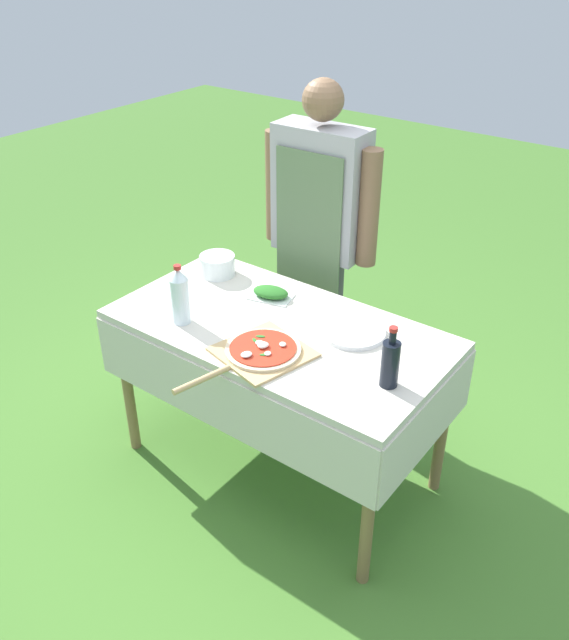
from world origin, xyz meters
The scene contains 9 objects.
ground_plane centered at (0.00, 0.00, 0.00)m, with size 12.00×12.00×0.00m, color #477A2D.
prep_table centered at (0.00, 0.00, 0.70)m, with size 1.46×0.78×0.79m.
person_cook centered at (-0.23, 0.63, 0.99)m, with size 0.63×0.22×1.68m.
pizza_on_peel centered at (0.07, -0.22, 0.81)m, with size 0.40×0.61×0.05m.
oil_bottle centered at (0.58, -0.09, 0.89)m, with size 0.07×0.07×0.25m.
water_bottle centered at (-0.35, -0.22, 0.92)m, with size 0.08×0.08×0.27m.
herb_container centered at (-0.18, 0.17, 0.82)m, with size 0.22×0.17×0.05m.
mixing_tub centered at (-0.52, 0.20, 0.84)m, with size 0.17×0.17×0.10m, color silver.
plate_stack centered at (0.29, 0.14, 0.80)m, with size 0.27×0.27×0.02m.
Camera 1 is at (1.48, -1.94, 2.30)m, focal length 38.00 mm.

